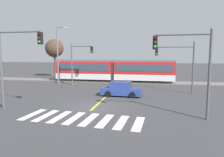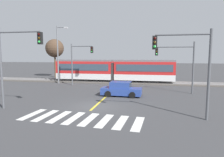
{
  "view_description": "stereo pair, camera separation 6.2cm",
  "coord_description": "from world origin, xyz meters",
  "px_view_note": "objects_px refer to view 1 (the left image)",
  "views": [
    {
      "loc": [
        4.53,
        -15.84,
        4.27
      ],
      "look_at": [
        0.12,
        6.77,
        1.6
      ],
      "focal_mm": 32.0,
      "sensor_mm": 36.0,
      "label": 1
    },
    {
      "loc": [
        4.59,
        -15.82,
        4.27
      ],
      "look_at": [
        0.12,
        6.77,
        1.6
      ],
      "focal_mm": 32.0,
      "sensor_mm": 36.0,
      "label": 2
    }
  ],
  "objects_px": {
    "traffic_light_near_left": "(14,56)",
    "traffic_light_mid_right": "(180,60)",
    "bare_tree_far_west": "(54,48)",
    "street_lamp_west": "(58,52)",
    "traffic_light_near_right": "(189,60)",
    "traffic_light_far_left": "(79,58)",
    "sedan_crossing": "(121,89)",
    "light_rail_tram": "(114,70)"
  },
  "relations": [
    {
      "from": "light_rail_tram",
      "to": "traffic_light_near_left",
      "type": "height_order",
      "value": "traffic_light_near_left"
    },
    {
      "from": "traffic_light_far_left",
      "to": "street_lamp_west",
      "type": "xyz_separation_m",
      "value": [
        -3.72,
        1.34,
        0.94
      ]
    },
    {
      "from": "traffic_light_near_left",
      "to": "bare_tree_far_west",
      "type": "relative_size",
      "value": 0.87
    },
    {
      "from": "traffic_light_far_left",
      "to": "bare_tree_far_west",
      "type": "height_order",
      "value": "bare_tree_far_west"
    },
    {
      "from": "traffic_light_near_left",
      "to": "traffic_light_mid_right",
      "type": "distance_m",
      "value": 16.58
    },
    {
      "from": "traffic_light_near_right",
      "to": "bare_tree_far_west",
      "type": "xyz_separation_m",
      "value": [
        -20.95,
        22.38,
        1.64
      ]
    },
    {
      "from": "sedan_crossing",
      "to": "traffic_light_near_right",
      "type": "distance_m",
      "value": 9.29
    },
    {
      "from": "sedan_crossing",
      "to": "bare_tree_far_west",
      "type": "height_order",
      "value": "bare_tree_far_west"
    },
    {
      "from": "traffic_light_near_left",
      "to": "traffic_light_far_left",
      "type": "height_order",
      "value": "traffic_light_near_left"
    },
    {
      "from": "street_lamp_west",
      "to": "bare_tree_far_west",
      "type": "relative_size",
      "value": 1.16
    },
    {
      "from": "traffic_light_far_left",
      "to": "traffic_light_near_left",
      "type": "bearing_deg",
      "value": -91.73
    },
    {
      "from": "sedan_crossing",
      "to": "traffic_light_near_left",
      "type": "relative_size",
      "value": 0.66
    },
    {
      "from": "traffic_light_near_left",
      "to": "bare_tree_far_west",
      "type": "distance_m",
      "value": 23.87
    },
    {
      "from": "traffic_light_near_left",
      "to": "traffic_light_far_left",
      "type": "bearing_deg",
      "value": 88.27
    },
    {
      "from": "light_rail_tram",
      "to": "sedan_crossing",
      "type": "relative_size",
      "value": 4.33
    },
    {
      "from": "light_rail_tram",
      "to": "traffic_light_far_left",
      "type": "bearing_deg",
      "value": -137.25
    },
    {
      "from": "traffic_light_near_left",
      "to": "street_lamp_west",
      "type": "distance_m",
      "value": 14.86
    },
    {
      "from": "light_rail_tram",
      "to": "sedan_crossing",
      "type": "xyz_separation_m",
      "value": [
        2.75,
        -10.29,
        -1.35
      ]
    },
    {
      "from": "street_lamp_west",
      "to": "bare_tree_far_west",
      "type": "bearing_deg",
      "value": 120.56
    },
    {
      "from": "traffic_light_far_left",
      "to": "bare_tree_far_west",
      "type": "distance_m",
      "value": 12.68
    },
    {
      "from": "light_rail_tram",
      "to": "traffic_light_near_left",
      "type": "distance_m",
      "value": 17.86
    },
    {
      "from": "traffic_light_far_left",
      "to": "light_rail_tram",
      "type": "bearing_deg",
      "value": 42.75
    },
    {
      "from": "traffic_light_far_left",
      "to": "traffic_light_mid_right",
      "type": "relative_size",
      "value": 1.02
    },
    {
      "from": "traffic_light_near_right",
      "to": "bare_tree_far_west",
      "type": "bearing_deg",
      "value": 133.11
    },
    {
      "from": "traffic_light_mid_right",
      "to": "street_lamp_west",
      "type": "relative_size",
      "value": 0.67
    },
    {
      "from": "traffic_light_far_left",
      "to": "bare_tree_far_west",
      "type": "xyz_separation_m",
      "value": [
        -8.43,
        9.31,
        1.71
      ]
    },
    {
      "from": "sedan_crossing",
      "to": "traffic_light_far_left",
      "type": "bearing_deg",
      "value": 138.03
    },
    {
      "from": "bare_tree_far_west",
      "to": "street_lamp_west",
      "type": "bearing_deg",
      "value": -59.44
    },
    {
      "from": "traffic_light_near_right",
      "to": "traffic_light_far_left",
      "type": "xyz_separation_m",
      "value": [
        -12.52,
        13.07,
        -0.07
      ]
    },
    {
      "from": "light_rail_tram",
      "to": "street_lamp_west",
      "type": "xyz_separation_m",
      "value": [
        -8.01,
        -2.62,
        2.8
      ]
    },
    {
      "from": "sedan_crossing",
      "to": "street_lamp_west",
      "type": "bearing_deg",
      "value": 144.52
    },
    {
      "from": "traffic_light_near_left",
      "to": "traffic_light_mid_right",
      "type": "height_order",
      "value": "traffic_light_near_left"
    },
    {
      "from": "sedan_crossing",
      "to": "traffic_light_mid_right",
      "type": "height_order",
      "value": "traffic_light_mid_right"
    },
    {
      "from": "traffic_light_far_left",
      "to": "traffic_light_near_right",
      "type": "bearing_deg",
      "value": -46.23
    },
    {
      "from": "traffic_light_mid_right",
      "to": "bare_tree_far_west",
      "type": "xyz_separation_m",
      "value": [
        -21.59,
        12.9,
        1.83
      ]
    },
    {
      "from": "sedan_crossing",
      "to": "traffic_light_far_left",
      "type": "relative_size",
      "value": 0.72
    },
    {
      "from": "traffic_light_near_left",
      "to": "light_rail_tram",
      "type": "bearing_deg",
      "value": 74.68
    },
    {
      "from": "sedan_crossing",
      "to": "traffic_light_near_left",
      "type": "height_order",
      "value": "traffic_light_near_left"
    },
    {
      "from": "sedan_crossing",
      "to": "light_rail_tram",
      "type": "bearing_deg",
      "value": 104.96
    },
    {
      "from": "traffic_light_near_left",
      "to": "traffic_light_mid_right",
      "type": "relative_size",
      "value": 1.12
    },
    {
      "from": "traffic_light_near_right",
      "to": "traffic_light_near_left",
      "type": "height_order",
      "value": "traffic_light_near_left"
    },
    {
      "from": "traffic_light_far_left",
      "to": "traffic_light_mid_right",
      "type": "distance_m",
      "value": 13.64
    }
  ]
}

